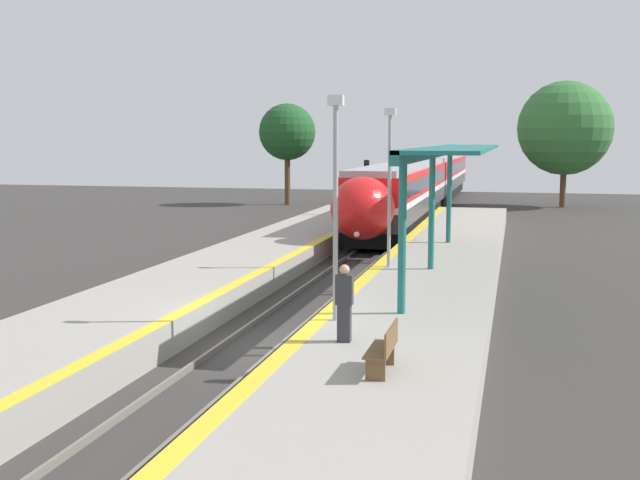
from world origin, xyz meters
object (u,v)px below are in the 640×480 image
Objects in this scene: platform_bench at (385,348)px; person_waiting at (344,302)px; railway_signal at (366,187)px; train at (423,182)px; lamppost_mid at (390,177)px; lamppost_near at (336,193)px.

person_waiting is at bearing 120.41° from platform_bench.
railway_signal is (-5.98, 30.50, 1.12)m from platform_bench.
train is 12.25× the size of railway_signal.
lamppost_mid is (4.15, -18.29, 1.46)m from railway_signal.
lamppost_near reaches higher than train.
lamppost_mid reaches higher than platform_bench.
person_waiting is at bearing -80.46° from railway_signal.
lamppost_mid is at bearing -85.77° from train.
lamppost_near is (-1.83, 3.99, 2.57)m from platform_bench.
platform_bench is at bearing -78.90° from railway_signal.
train reaches higher than person_waiting.
lamppost_mid is (-0.63, 10.16, 2.18)m from person_waiting.
person_waiting is 10.41m from lamppost_mid.
platform_bench is 12.61m from lamppost_mid.
platform_bench is at bearing -84.49° from train.
train is at bearing 95.51° from platform_bench.
person_waiting is 0.42× the size of railway_signal.
platform_bench is 0.85× the size of person_waiting.
lamppost_near reaches higher than railway_signal.
lamppost_mid is (0.00, 8.22, 0.00)m from lamppost_near.
railway_signal is 0.74× the size of lamppost_mid.
railway_signal is 26.87m from lamppost_near.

